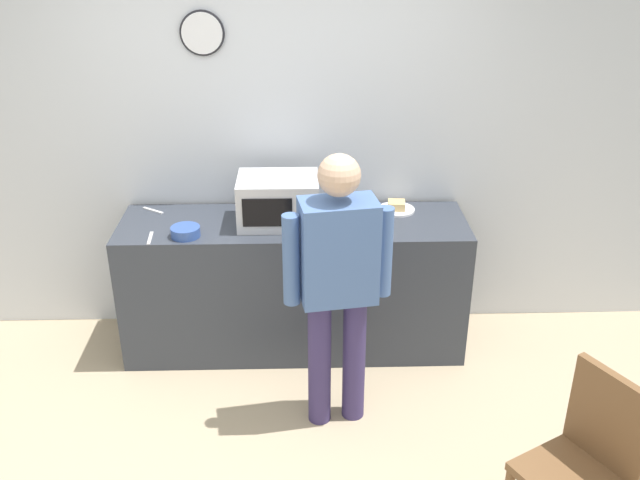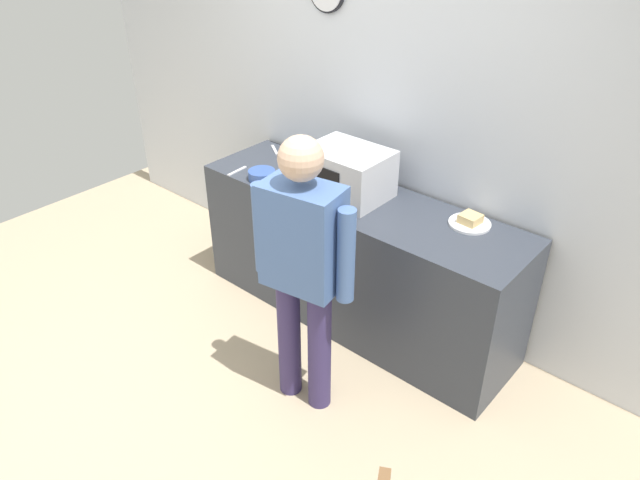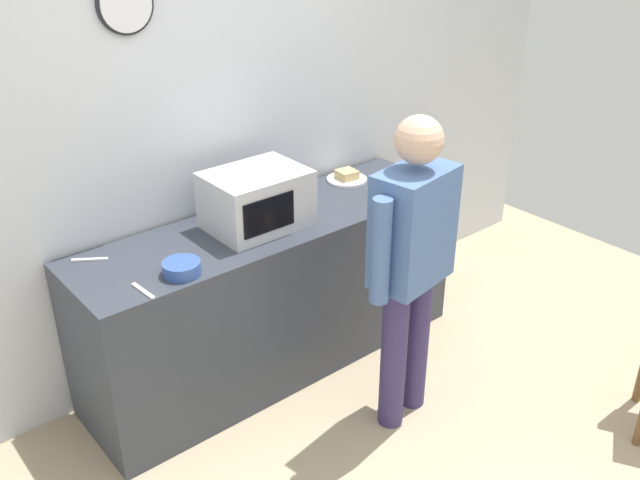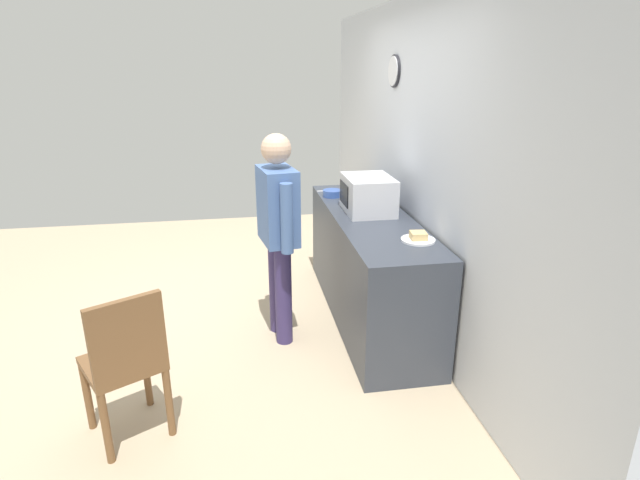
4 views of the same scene
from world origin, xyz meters
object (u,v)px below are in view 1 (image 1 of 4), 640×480
at_px(microwave, 278,200).
at_px(person_standing, 338,275).
at_px(fork_utensil, 150,238).
at_px(wooden_chair, 586,462).
at_px(sandwich_plate, 396,208).
at_px(salad_bowl, 185,232).
at_px(spoon_utensil, 153,210).

relative_size(microwave, person_standing, 0.31).
bearing_deg(fork_utensil, wooden_chair, -35.25).
relative_size(sandwich_plate, salad_bowl, 1.36).
bearing_deg(microwave, spoon_utensil, 166.28).
bearing_deg(person_standing, salad_bowl, 146.70).
height_order(microwave, spoon_utensil, microwave).
distance_m(microwave, fork_utensil, 0.81).
height_order(spoon_utensil, person_standing, person_standing).
bearing_deg(microwave, salad_bowl, -160.95).
distance_m(microwave, salad_bowl, 0.60).
relative_size(spoon_utensil, person_standing, 0.10).
bearing_deg(sandwich_plate, microwave, -167.87).
bearing_deg(person_standing, microwave, 113.31).
relative_size(salad_bowl, wooden_chair, 0.19).
height_order(person_standing, wooden_chair, person_standing).
relative_size(sandwich_plate, fork_utensil, 1.42).
distance_m(salad_bowl, person_standing, 1.07).
relative_size(microwave, spoon_utensil, 2.94).
relative_size(fork_utensil, wooden_chair, 0.18).
relative_size(fork_utensil, person_standing, 0.10).
xyz_separation_m(sandwich_plate, spoon_utensil, (-1.60, 0.04, -0.02)).
distance_m(sandwich_plate, spoon_utensil, 1.60).
bearing_deg(spoon_utensil, microwave, -13.72).
distance_m(sandwich_plate, wooden_chair, 2.04).
xyz_separation_m(microwave, person_standing, (0.34, -0.78, -0.11)).
bearing_deg(salad_bowl, spoon_utensil, 124.55).
bearing_deg(wooden_chair, fork_utensil, 144.75).
height_order(microwave, fork_utensil, microwave).
relative_size(fork_utensil, spoon_utensil, 1.00).
relative_size(microwave, salad_bowl, 2.81).
distance_m(fork_utensil, person_standing, 1.24).
bearing_deg(spoon_utensil, wooden_chair, -41.30).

